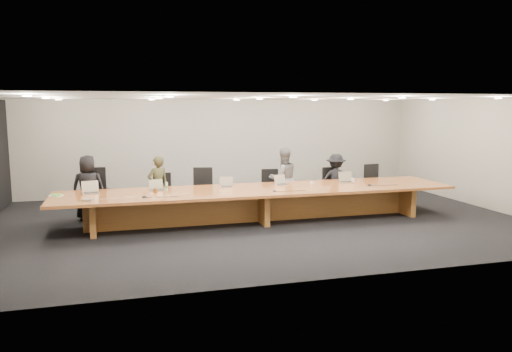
{
  "coord_description": "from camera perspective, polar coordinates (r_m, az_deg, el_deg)",
  "views": [
    {
      "loc": [
        -3.06,
        -10.73,
        2.62
      ],
      "look_at": [
        0.0,
        0.3,
        1.0
      ],
      "focal_mm": 35.0,
      "sensor_mm": 36.0,
      "label": 1
    }
  ],
  "objects": [
    {
      "name": "person_d",
      "position": [
        13.27,
        9.1,
        -0.44
      ],
      "size": [
        1.01,
        0.8,
        1.37
      ],
      "primitive_type": "imported",
      "rotation": [
        0.0,
        0.0,
        2.76
      ],
      "color": "black",
      "rests_on": "ground"
    },
    {
      "name": "chair_left",
      "position": [
        12.21,
        -10.78,
        -2.03
      ],
      "size": [
        0.63,
        0.63,
        1.03
      ],
      "primitive_type": null,
      "rotation": [
        0.0,
        0.0,
        -0.23
      ],
      "color": "black",
      "rests_on": "ground"
    },
    {
      "name": "chair_far_right",
      "position": [
        13.9,
        13.48,
        -0.82
      ],
      "size": [
        0.59,
        0.59,
        1.06
      ],
      "primitive_type": null,
      "rotation": [
        0.0,
        0.0,
        0.1
      ],
      "color": "black",
      "rests_on": "ground"
    },
    {
      "name": "chair_mid_left",
      "position": [
        12.23,
        -6.11,
        -1.66
      ],
      "size": [
        0.68,
        0.68,
        1.13
      ],
      "primitive_type": null,
      "rotation": [
        0.0,
        0.0,
        -0.21
      ],
      "color": "black",
      "rests_on": "ground"
    },
    {
      "name": "paper_cup_far",
      "position": [
        12.41,
        11.01,
        -0.52
      ],
      "size": [
        0.11,
        0.11,
        0.1
      ],
      "primitive_type": "cone",
      "rotation": [
        0.0,
        0.0,
        -0.35
      ],
      "color": "silver",
      "rests_on": "conference_table"
    },
    {
      "name": "ground",
      "position": [
        11.46,
        0.4,
        -5.16
      ],
      "size": [
        12.0,
        12.0,
        0.0
      ],
      "primitive_type": "plane",
      "color": "black",
      "rests_on": "ground"
    },
    {
      "name": "person_a",
      "position": [
        12.11,
        -18.62,
        -1.25
      ],
      "size": [
        0.77,
        0.53,
        1.5
      ],
      "primitive_type": "imported",
      "rotation": [
        0.0,
        0.0,
        3.06
      ],
      "color": "black",
      "rests_on": "ground"
    },
    {
      "name": "notepad",
      "position": [
        11.2,
        -21.9,
        -2.11
      ],
      "size": [
        0.32,
        0.29,
        0.02
      ],
      "primitive_type": "cube",
      "rotation": [
        0.0,
        0.0,
        -0.4
      ],
      "color": "silver",
      "rests_on": "conference_table"
    },
    {
      "name": "amber_mug",
      "position": [
        10.97,
        -11.42,
        -1.65
      ],
      "size": [
        0.09,
        0.09,
        0.1
      ],
      "primitive_type": "cylinder",
      "rotation": [
        0.0,
        0.0,
        -0.09
      ],
      "color": "brown",
      "rests_on": "conference_table"
    },
    {
      "name": "chair_right",
      "position": [
        13.27,
        8.85,
        -1.18
      ],
      "size": [
        0.6,
        0.6,
        1.02
      ],
      "primitive_type": null,
      "rotation": [
        0.0,
        0.0,
        0.16
      ],
      "color": "black",
      "rests_on": "ground"
    },
    {
      "name": "paper_cup_near",
      "position": [
        11.85,
        6.39,
        -0.88
      ],
      "size": [
        0.08,
        0.08,
        0.08
      ],
      "primitive_type": "cone",
      "rotation": [
        0.0,
        0.0,
        0.15
      ],
      "color": "white",
      "rests_on": "conference_table"
    },
    {
      "name": "chair_far_left",
      "position": [
        12.17,
        -17.95,
        -1.88
      ],
      "size": [
        0.64,
        0.64,
        1.2
      ],
      "primitive_type": null,
      "rotation": [
        0.0,
        0.0,
        -0.04
      ],
      "color": "black",
      "rests_on": "ground"
    },
    {
      "name": "laptop_d",
      "position": [
        11.84,
        3.07,
        -0.44
      ],
      "size": [
        0.37,
        0.32,
        0.25
      ],
      "primitive_type": null,
      "rotation": [
        0.0,
        0.0,
        0.35
      ],
      "color": "#C1B094",
      "rests_on": "conference_table"
    },
    {
      "name": "laptop_b",
      "position": [
        11.26,
        -11.2,
        -1.02
      ],
      "size": [
        0.36,
        0.3,
        0.25
      ],
      "primitive_type": null,
      "rotation": [
        0.0,
        0.0,
        0.25
      ],
      "color": "tan",
      "rests_on": "conference_table"
    },
    {
      "name": "water_bottle",
      "position": [
        11.15,
        -10.2,
        -1.22
      ],
      "size": [
        0.08,
        0.08,
        0.2
      ],
      "primitive_type": "cylinder",
      "rotation": [
        0.0,
        0.0,
        0.36
      ],
      "color": "#AABAB5",
      "rests_on": "conference_table"
    },
    {
      "name": "laptop_a",
      "position": [
        11.24,
        -18.36,
        -1.23
      ],
      "size": [
        0.39,
        0.31,
        0.27
      ],
      "primitive_type": null,
      "rotation": [
        0.0,
        0.0,
        0.17
      ],
      "color": "beige",
      "rests_on": "conference_table"
    },
    {
      "name": "laptop_e",
      "position": [
        12.41,
        10.38,
        -0.12
      ],
      "size": [
        0.35,
        0.26,
        0.27
      ],
      "primitive_type": null,
      "rotation": [
        0.0,
        0.0,
        -0.04
      ],
      "color": "tan",
      "rests_on": "conference_table"
    },
    {
      "name": "person_b",
      "position": [
        12.15,
        -11.14,
        -1.1
      ],
      "size": [
        0.61,
        0.51,
        1.44
      ],
      "primitive_type": "imported",
      "rotation": [
        0.0,
        0.0,
        3.5
      ],
      "color": "#33321B",
      "rests_on": "ground"
    },
    {
      "name": "av_box",
      "position": [
        10.42,
        -18.7,
        -2.63
      ],
      "size": [
        0.23,
        0.2,
        0.03
      ],
      "primitive_type": "cube",
      "rotation": [
        0.0,
        0.0,
        -0.37
      ],
      "color": "#B8B8BD",
      "rests_on": "conference_table"
    },
    {
      "name": "mic_left",
      "position": [
        10.48,
        -12.63,
        -2.33
      ],
      "size": [
        0.18,
        0.18,
        0.03
      ],
      "primitive_type": "cone",
      "rotation": [
        0.0,
        0.0,
        -0.35
      ],
      "color": "black",
      "rests_on": "conference_table"
    },
    {
      "name": "lime_gadget",
      "position": [
        11.18,
        -21.82,
        -2.0
      ],
      "size": [
        0.19,
        0.11,
        0.03
      ],
      "primitive_type": "cube",
      "rotation": [
        0.0,
        0.0,
        -0.08
      ],
      "color": "#53CD36",
      "rests_on": "notepad"
    },
    {
      "name": "mic_center",
      "position": [
        10.95,
        2.15,
        -1.71
      ],
      "size": [
        0.14,
        0.14,
        0.03
      ],
      "primitive_type": "cone",
      "rotation": [
        0.0,
        0.0,
        -0.36
      ],
      "color": "black",
      "rests_on": "conference_table"
    },
    {
      "name": "mic_right",
      "position": [
        12.04,
        12.83,
        -1.0
      ],
      "size": [
        0.18,
        0.18,
        0.03
      ],
      "primitive_type": "cone",
      "rotation": [
        0.0,
        0.0,
        0.38
      ],
      "color": "black",
      "rests_on": "conference_table"
    },
    {
      "name": "conference_table",
      "position": [
        11.35,
        0.4,
        -2.6
      ],
      "size": [
        9.0,
        1.8,
        0.75
      ],
      "color": "brown",
      "rests_on": "ground"
    },
    {
      "name": "back_wall",
      "position": [
        15.09,
        -3.76,
        3.4
      ],
      "size": [
        12.0,
        0.02,
        2.8
      ],
      "primitive_type": "cube",
      "color": "beige",
      "rests_on": "ground"
    },
    {
      "name": "person_c",
      "position": [
        12.65,
        3.14,
        -0.31
      ],
      "size": [
        0.81,
        0.66,
        1.57
      ],
      "primitive_type": "imported",
      "rotation": [
        0.0,
        0.0,
        3.23
      ],
      "color": "slate",
      "rests_on": "ground"
    },
    {
      "name": "chair_mid_right",
      "position": [
        12.7,
        1.74,
        -1.5
      ],
      "size": [
        0.58,
        0.58,
        1.03
      ],
      "primitive_type": null,
      "rotation": [
        0.0,
        0.0,
        -0.12
      ],
      "color": "black",
      "rests_on": "ground"
    },
    {
      "name": "laptop_c",
      "position": [
        11.52,
        -3.42,
        -0.69
      ],
      "size": [
        0.35,
        0.29,
        0.24
      ],
      "primitive_type": null,
      "rotation": [
        0.0,
        0.0,
        -0.22
      ],
      "color": "#C2B294",
      "rests_on": "conference_table"
    }
  ]
}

